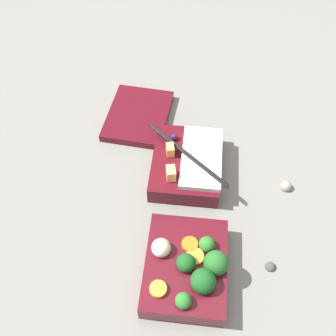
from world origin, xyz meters
TOP-DOWN VIEW (x-y plane):
  - ground_plane at (0.00, 0.00)m, footprint 3.00×3.00m
  - bento_tray_vegetable at (-0.12, -0.02)m, footprint 0.18×0.14m
  - bento_tray_rice at (0.10, -0.00)m, footprint 0.18×0.18m
  - bento_lid at (0.24, 0.12)m, footprint 0.19×0.15m
  - pebble_0 at (-0.10, -0.17)m, footprint 0.02×0.02m
  - pebble_2 at (0.08, -0.21)m, footprint 0.02×0.02m

SIDE VIEW (x-z plane):
  - ground_plane at x=0.00m, z-range 0.00..0.00m
  - pebble_0 at x=-0.10m, z-range 0.00..0.01m
  - pebble_2 at x=0.08m, z-range -0.01..0.02m
  - bento_lid at x=0.24m, z-range 0.00..0.02m
  - bento_tray_rice at x=0.10m, z-range -0.01..0.06m
  - bento_tray_vegetable at x=-0.12m, z-range -0.01..0.06m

